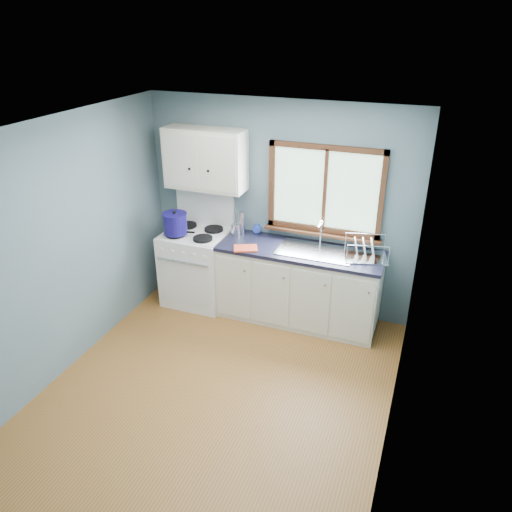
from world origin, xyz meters
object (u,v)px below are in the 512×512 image
(gas_range, at_px, (197,265))
(sink, at_px, (315,256))
(skillet, at_px, (175,231))
(base_cabinets, at_px, (298,289))
(stockpot, at_px, (175,223))
(utensil_crock, at_px, (236,229))
(dish_rack, at_px, (365,253))
(thermos, at_px, (242,223))

(gas_range, relative_size, sink, 1.62)
(skillet, bearing_deg, base_cabinets, -3.09)
(sink, xyz_separation_m, stockpot, (-1.66, -0.17, 0.23))
(sink, relative_size, utensil_crock, 2.35)
(base_cabinets, height_order, stockpot, stockpot)
(stockpot, bearing_deg, dish_rack, 5.39)
(gas_range, bearing_deg, utensil_crock, 14.94)
(utensil_crock, bearing_deg, thermos, 43.14)
(sink, relative_size, skillet, 2.14)
(gas_range, xyz_separation_m, utensil_crock, (0.48, 0.13, 0.50))
(utensil_crock, bearing_deg, dish_rack, -2.87)
(base_cabinets, height_order, skillet, skillet)
(sink, height_order, skillet, sink)
(sink, xyz_separation_m, thermos, (-0.95, 0.16, 0.20))
(gas_range, xyz_separation_m, sink, (1.49, 0.02, 0.37))
(sink, distance_m, utensil_crock, 1.02)
(gas_range, xyz_separation_m, thermos, (0.53, 0.18, 0.57))
(skillet, relative_size, stockpot, 1.04)
(sink, height_order, utensil_crock, utensil_crock)
(gas_range, relative_size, thermos, 4.74)
(sink, height_order, dish_rack, sink)
(thermos, height_order, dish_rack, thermos)
(gas_range, height_order, stockpot, gas_range)
(stockpot, relative_size, utensil_crock, 1.05)
(utensil_crock, bearing_deg, sink, -6.26)
(stockpot, distance_m, dish_rack, 2.21)
(dish_rack, bearing_deg, gas_range, 167.03)
(skillet, relative_size, dish_rack, 0.75)
(gas_range, relative_size, stockpot, 3.62)
(base_cabinets, bearing_deg, utensil_crock, 172.41)
(base_cabinets, distance_m, utensil_crock, 1.02)
(thermos, bearing_deg, dish_rack, -4.85)
(utensil_crock, xyz_separation_m, dish_rack, (1.54, -0.08, -0.01))
(utensil_crock, distance_m, dish_rack, 1.54)
(base_cabinets, bearing_deg, thermos, 168.37)
(base_cabinets, relative_size, stockpot, 4.93)
(gas_range, xyz_separation_m, stockpot, (-0.17, -0.16, 0.59))
(thermos, relative_size, dish_rack, 0.55)
(base_cabinets, xyz_separation_m, utensil_crock, (-0.82, 0.11, 0.58))
(base_cabinets, distance_m, dish_rack, 0.92)
(dish_rack, bearing_deg, sink, 169.09)
(gas_range, height_order, sink, gas_range)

